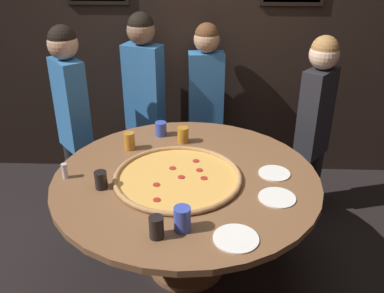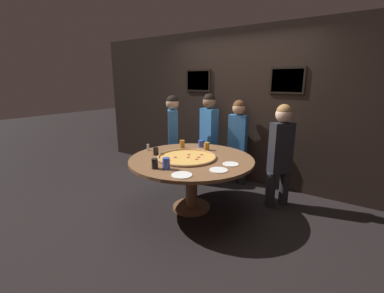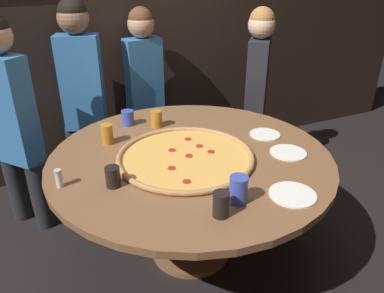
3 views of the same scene
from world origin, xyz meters
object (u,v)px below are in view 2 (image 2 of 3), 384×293
(drink_cup_far_right, at_px, (166,164))
(diner_far_left, at_px, (238,137))
(white_plate_left_side, at_px, (182,175))
(drink_cup_near_right, at_px, (182,144))
(drink_cup_near_left, at_px, (207,146))
(diner_far_right, at_px, (173,132))
(diner_side_left, at_px, (281,150))
(drink_cup_centre_back, at_px, (201,144))
(drink_cup_front_edge, at_px, (155,164))
(white_plate_right_side, at_px, (231,164))
(condiment_shaker, at_px, (148,147))
(giant_pizza, at_px, (187,157))
(dining_table, at_px, (191,167))
(drink_cup_far_left, at_px, (156,151))
(white_plate_near_front, at_px, (219,170))
(diner_side_right, at_px, (209,131))

(drink_cup_far_right, relative_size, diner_far_left, 0.09)
(white_plate_left_side, xyz_separation_m, diner_far_left, (-0.17, 1.82, 0.07))
(diner_far_left, bearing_deg, drink_cup_near_right, 53.89)
(drink_cup_near_left, height_order, diner_far_right, diner_far_right)
(diner_far_left, bearing_deg, diner_side_left, 146.61)
(drink_cup_centre_back, relative_size, white_plate_left_side, 0.45)
(drink_cup_front_edge, xyz_separation_m, white_plate_right_side, (0.67, 0.64, -0.06))
(drink_cup_near_left, height_order, drink_cup_near_right, drink_cup_near_right)
(white_plate_left_side, bearing_deg, condiment_shaker, 151.85)
(giant_pizza, relative_size, diner_side_left, 0.55)
(dining_table, relative_size, giant_pizza, 2.09)
(white_plate_right_side, xyz_separation_m, condiment_shaker, (-1.30, -0.10, 0.05))
(white_plate_right_side, relative_size, condiment_shaker, 2.06)
(giant_pizza, distance_m, diner_side_left, 1.29)
(dining_table, relative_size, diner_far_right, 1.11)
(drink_cup_centre_back, bearing_deg, drink_cup_near_right, -130.29)
(drink_cup_near_right, height_order, diner_far_right, diner_far_right)
(drink_cup_far_left, xyz_separation_m, condiment_shaker, (-0.25, 0.11, -0.00))
(white_plate_right_side, bearing_deg, drink_cup_front_edge, -136.40)
(drink_cup_centre_back, relative_size, white_plate_near_front, 0.49)
(white_plate_right_side, distance_m, diner_side_right, 1.48)
(drink_cup_front_edge, distance_m, diner_side_left, 1.74)
(drink_cup_front_edge, distance_m, drink_cup_near_left, 1.07)
(drink_cup_front_edge, bearing_deg, white_plate_near_front, 29.39)
(drink_cup_far_left, bearing_deg, dining_table, 17.08)
(diner_far_left, bearing_deg, diner_side_right, 2.08)
(dining_table, height_order, drink_cup_far_left, drink_cup_far_left)
(white_plate_near_front, relative_size, condiment_shaker, 2.22)
(drink_cup_near_left, distance_m, white_plate_left_side, 1.12)
(dining_table, bearing_deg, white_plate_near_front, -22.87)
(diner_side_left, bearing_deg, drink_cup_far_left, -18.75)
(drink_cup_near_right, bearing_deg, drink_cup_far_right, -64.59)
(drink_cup_near_left, bearing_deg, condiment_shaker, -143.51)
(drink_cup_far_right, relative_size, drink_cup_near_left, 1.18)
(white_plate_right_side, bearing_deg, giant_pizza, -171.89)
(white_plate_near_front, bearing_deg, dining_table, 157.13)
(drink_cup_centre_back, relative_size, drink_cup_near_left, 0.91)
(drink_cup_far_left, relative_size, diner_side_right, 0.07)
(drink_cup_front_edge, relative_size, diner_far_right, 0.08)
(drink_cup_far_left, xyz_separation_m, diner_side_right, (0.08, 1.31, 0.08))
(drink_cup_near_left, height_order, drink_cup_far_left, drink_cup_near_left)
(drink_cup_near_left, relative_size, drink_cup_near_right, 0.93)
(dining_table, bearing_deg, drink_cup_far_right, -89.20)
(drink_cup_far_right, xyz_separation_m, white_plate_left_side, (0.27, -0.06, -0.06))
(drink_cup_near_right, xyz_separation_m, condiment_shaker, (-0.34, -0.40, -0.01))
(dining_table, distance_m, white_plate_near_front, 0.59)
(white_plate_right_side, xyz_separation_m, diner_far_left, (-0.44, 1.18, 0.07))
(white_plate_right_side, relative_size, diner_side_right, 0.13)
(drink_cup_centre_back, relative_size, diner_side_left, 0.07)
(drink_cup_centre_back, xyz_separation_m, diner_far_right, (-0.72, 0.21, 0.06))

